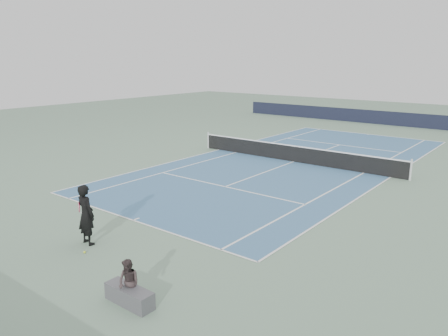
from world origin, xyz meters
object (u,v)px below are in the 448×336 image
Objects in this scene: tennis_player at (86,214)px; spectator_bench at (129,289)px; tennis_net at (294,153)px; tennis_ball at (85,252)px.

tennis_player is 4.16m from spectator_bench.
tennis_net is at bearing 91.81° from tennis_player.
tennis_net is 14.66m from tennis_ball.
spectator_bench is (4.28, -15.63, -0.10)m from tennis_net.
spectator_bench is (3.83, -1.52, -0.58)m from tennis_player.
tennis_player is at bearing 136.35° from tennis_ball.
tennis_net is at bearing 93.83° from tennis_ball.
tennis_player is 26.92× the size of tennis_ball.
spectator_bench is at bearing -21.61° from tennis_player.
tennis_net is at bearing 105.31° from spectator_bench.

